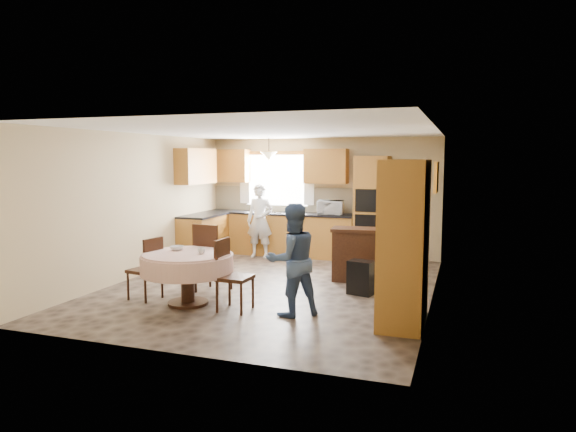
{
  "coord_description": "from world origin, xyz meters",
  "views": [
    {
      "loc": [
        2.91,
        -7.58,
        2.05
      ],
      "look_at": [
        0.18,
        0.3,
        1.13
      ],
      "focal_mm": 32.0,
      "sensor_mm": 36.0,
      "label": 1
    }
  ],
  "objects_px": {
    "chair_left": "(148,265)",
    "person_dining": "(292,260)",
    "oven_tower": "(372,209)",
    "person_sink": "(260,221)",
    "cupboard": "(404,243)",
    "dining_table": "(187,264)",
    "chair_right": "(230,271)",
    "chair_back": "(210,255)",
    "sideboard": "(367,256)"
  },
  "relations": [
    {
      "from": "chair_left",
      "to": "person_dining",
      "type": "bearing_deg",
      "value": 99.35
    },
    {
      "from": "oven_tower",
      "to": "chair_left",
      "type": "distance_m",
      "value": 4.77
    },
    {
      "from": "person_sink",
      "to": "cupboard",
      "type": "bearing_deg",
      "value": -48.8
    },
    {
      "from": "dining_table",
      "to": "chair_right",
      "type": "xyz_separation_m",
      "value": [
        0.68,
        -0.05,
        -0.04
      ]
    },
    {
      "from": "chair_left",
      "to": "person_sink",
      "type": "height_order",
      "value": "person_sink"
    },
    {
      "from": "cupboard",
      "to": "person_dining",
      "type": "xyz_separation_m",
      "value": [
        -1.42,
        -0.13,
        -0.28
      ]
    },
    {
      "from": "cupboard",
      "to": "chair_back",
      "type": "bearing_deg",
      "value": 169.13
    },
    {
      "from": "sideboard",
      "to": "oven_tower",
      "type": "bearing_deg",
      "value": 92.1
    },
    {
      "from": "sideboard",
      "to": "person_dining",
      "type": "relative_size",
      "value": 0.8
    },
    {
      "from": "chair_right",
      "to": "chair_back",
      "type": "bearing_deg",
      "value": 44.65
    },
    {
      "from": "chair_left",
      "to": "chair_back",
      "type": "distance_m",
      "value": 0.94
    },
    {
      "from": "cupboard",
      "to": "chair_back",
      "type": "height_order",
      "value": "cupboard"
    },
    {
      "from": "person_sink",
      "to": "oven_tower",
      "type": "bearing_deg",
      "value": 7.02
    },
    {
      "from": "oven_tower",
      "to": "dining_table",
      "type": "distance_m",
      "value": 4.46
    },
    {
      "from": "chair_left",
      "to": "person_sink",
      "type": "relative_size",
      "value": 0.6
    },
    {
      "from": "person_dining",
      "to": "oven_tower",
      "type": "bearing_deg",
      "value": -137.44
    },
    {
      "from": "sideboard",
      "to": "chair_left",
      "type": "height_order",
      "value": "chair_left"
    },
    {
      "from": "cupboard",
      "to": "dining_table",
      "type": "bearing_deg",
      "value": -177.62
    },
    {
      "from": "oven_tower",
      "to": "person_sink",
      "type": "distance_m",
      "value": 2.33
    },
    {
      "from": "oven_tower",
      "to": "chair_left",
      "type": "xyz_separation_m",
      "value": [
        -2.58,
        -3.98,
        -0.55
      ]
    },
    {
      "from": "person_sink",
      "to": "dining_table",
      "type": "bearing_deg",
      "value": -86.91
    },
    {
      "from": "oven_tower",
      "to": "chair_right",
      "type": "bearing_deg",
      "value": -106.97
    },
    {
      "from": "dining_table",
      "to": "chair_left",
      "type": "distance_m",
      "value": 0.66
    },
    {
      "from": "oven_tower",
      "to": "dining_table",
      "type": "relative_size",
      "value": 1.63
    },
    {
      "from": "dining_table",
      "to": "chair_right",
      "type": "distance_m",
      "value": 0.68
    },
    {
      "from": "dining_table",
      "to": "sideboard",
      "type": "bearing_deg",
      "value": 45.88
    },
    {
      "from": "oven_tower",
      "to": "person_dining",
      "type": "xyz_separation_m",
      "value": [
        -0.35,
        -4.0,
        -0.32
      ]
    },
    {
      "from": "sideboard",
      "to": "cupboard",
      "type": "relative_size",
      "value": 0.58
    },
    {
      "from": "person_sink",
      "to": "person_dining",
      "type": "bearing_deg",
      "value": -64.56
    },
    {
      "from": "sideboard",
      "to": "person_sink",
      "type": "relative_size",
      "value": 0.77
    },
    {
      "from": "chair_left",
      "to": "chair_right",
      "type": "height_order",
      "value": "chair_right"
    },
    {
      "from": "oven_tower",
      "to": "cupboard",
      "type": "bearing_deg",
      "value": -74.57
    },
    {
      "from": "chair_back",
      "to": "oven_tower",
      "type": "bearing_deg",
      "value": -114.11
    },
    {
      "from": "chair_left",
      "to": "chair_right",
      "type": "relative_size",
      "value": 0.95
    },
    {
      "from": "dining_table",
      "to": "person_sink",
      "type": "height_order",
      "value": "person_sink"
    },
    {
      "from": "chair_right",
      "to": "dining_table",
      "type": "bearing_deg",
      "value": 87.86
    },
    {
      "from": "person_dining",
      "to": "person_sink",
      "type": "bearing_deg",
      "value": -104.32
    },
    {
      "from": "sideboard",
      "to": "chair_back",
      "type": "distance_m",
      "value": 2.64
    },
    {
      "from": "person_dining",
      "to": "cupboard",
      "type": "bearing_deg",
      "value": 142.71
    },
    {
      "from": "oven_tower",
      "to": "person_sink",
      "type": "height_order",
      "value": "oven_tower"
    },
    {
      "from": "cupboard",
      "to": "person_sink",
      "type": "bearing_deg",
      "value": 133.87
    },
    {
      "from": "oven_tower",
      "to": "sideboard",
      "type": "relative_size",
      "value": 1.79
    },
    {
      "from": "sideboard",
      "to": "chair_back",
      "type": "height_order",
      "value": "chair_back"
    },
    {
      "from": "cupboard",
      "to": "person_sink",
      "type": "relative_size",
      "value": 1.33
    },
    {
      "from": "chair_left",
      "to": "sideboard",
      "type": "bearing_deg",
      "value": 138.04
    },
    {
      "from": "oven_tower",
      "to": "cupboard",
      "type": "height_order",
      "value": "oven_tower"
    },
    {
      "from": "sideboard",
      "to": "cupboard",
      "type": "bearing_deg",
      "value": -73.53
    },
    {
      "from": "chair_back",
      "to": "person_dining",
      "type": "xyz_separation_m",
      "value": [
        1.58,
        -0.7,
        0.15
      ]
    },
    {
      "from": "oven_tower",
      "to": "chair_left",
      "type": "bearing_deg",
      "value": -122.95
    },
    {
      "from": "chair_back",
      "to": "person_dining",
      "type": "distance_m",
      "value": 1.73
    }
  ]
}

